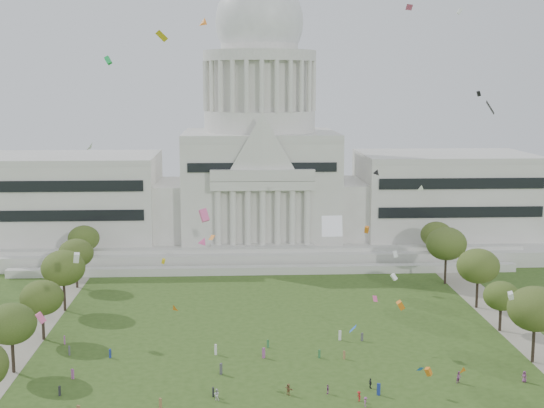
{
  "coord_description": "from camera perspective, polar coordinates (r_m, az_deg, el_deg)",
  "views": [
    {
      "loc": [
        -7.8,
        -106.22,
        48.13
      ],
      "look_at": [
        0.0,
        45.0,
        24.0
      ],
      "focal_mm": 50.0,
      "sensor_mm": 36.0,
      "label": 1
    }
  ],
  "objects": [
    {
      "name": "path_left",
      "position": [
        149.96,
        -18.63,
        -10.15
      ],
      "size": [
        8.0,
        160.0,
        0.04
      ],
      "primitive_type": "cube",
      "color": "gray",
      "rests_on": "ground"
    },
    {
      "name": "row_tree_l_3",
      "position": [
        150.16,
        -16.94,
        -6.77
      ],
      "size": [
        8.12,
        8.12,
        11.55
      ],
      "color": "black",
      "rests_on": "ground"
    },
    {
      "name": "row_tree_l_2",
      "position": [
        134.96,
        -19.04,
        -8.53
      ],
      "size": [
        8.42,
        8.42,
        11.97
      ],
      "color": "black",
      "rests_on": "ground"
    },
    {
      "name": "row_tree_r_6",
      "position": [
        205.5,
        12.28,
        -2.27
      ],
      "size": [
        8.42,
        8.42,
        11.97
      ],
      "color": "black",
      "rests_on": "ground"
    },
    {
      "name": "row_tree_l_5",
      "position": [
        185.44,
        -14.55,
        -3.61
      ],
      "size": [
        8.33,
        8.33,
        11.85
      ],
      "color": "black",
      "rests_on": "ground"
    },
    {
      "name": "person_4",
      "position": [
        122.42,
        4.22,
        -13.74
      ],
      "size": [
        0.78,
        1.01,
        1.53
      ],
      "primitive_type": "imported",
      "rotation": [
        0.0,
        0.0,
        4.34
      ],
      "color": "#994C8C",
      "rests_on": "ground"
    },
    {
      "name": "person_9",
      "position": [
        118.55,
        7.06,
        -14.57
      ],
      "size": [
        0.81,
        1.11,
        1.54
      ],
      "primitive_type": "imported",
      "rotation": [
        0.0,
        0.0,
        1.23
      ],
      "color": "#994C8C",
      "rests_on": "ground"
    },
    {
      "name": "person_3",
      "position": [
        120.27,
        6.56,
        -14.18
      ],
      "size": [
        0.79,
        1.14,
        1.59
      ],
      "primitive_type": "imported",
      "rotation": [
        0.0,
        0.0,
        4.99
      ],
      "color": "#B21E1E",
      "rests_on": "ground"
    },
    {
      "name": "path_right",
      "position": [
        154.87,
        18.6,
        -9.53
      ],
      "size": [
        8.0,
        160.0,
        0.04
      ],
      "primitive_type": "cube",
      "color": "gray",
      "rests_on": "ground"
    },
    {
      "name": "kite_swarm",
      "position": [
        119.01,
        1.09,
        -2.45
      ],
      "size": [
        93.25,
        107.48,
        56.73
      ],
      "color": "black",
      "rests_on": "ground"
    },
    {
      "name": "row_tree_r_2",
      "position": [
        139.54,
        19.21,
        -7.47
      ],
      "size": [
        9.55,
        9.55,
        13.58
      ],
      "color": "black",
      "rests_on": "ground"
    },
    {
      "name": "person_5",
      "position": [
        121.67,
        1.25,
        -13.78
      ],
      "size": [
        1.62,
        1.75,
        1.85
      ],
      "primitive_type": "imported",
      "rotation": [
        0.0,
        0.0,
        2.26
      ],
      "color": "olive",
      "rests_on": "ground"
    },
    {
      "name": "row_tree_r_4",
      "position": [
        169.38,
        15.26,
        -4.53
      ],
      "size": [
        9.19,
        9.19,
        13.06
      ],
      "color": "black",
      "rests_on": "ground"
    },
    {
      "name": "person_0",
      "position": [
        132.93,
        18.47,
        -12.23
      ],
      "size": [
        1.03,
        1.09,
        1.87
      ],
      "primitive_type": "imported",
      "rotation": [
        0.0,
        0.0,
        5.37
      ],
      "color": "#994C8C",
      "rests_on": "ground"
    },
    {
      "name": "capitol",
      "position": [
        221.46,
        -0.92,
        2.35
      ],
      "size": [
        160.0,
        64.5,
        91.3
      ],
      "color": "beige",
      "rests_on": "ground"
    },
    {
      "name": "row_tree_r_3",
      "position": [
        155.59,
        16.88,
        -6.64
      ],
      "size": [
        7.01,
        7.01,
        9.98
      ],
      "color": "black",
      "rests_on": "ground"
    },
    {
      "name": "person_2",
      "position": [
        129.61,
        13.91,
        -12.55
      ],
      "size": [
        1.14,
        1.03,
        2.0
      ],
      "primitive_type": "imported",
      "rotation": [
        0.0,
        0.0,
        0.56
      ],
      "color": "#994C8C",
      "rests_on": "ground"
    },
    {
      "name": "row_tree_l_6",
      "position": [
        203.17,
        -13.99,
        -2.53
      ],
      "size": [
        8.19,
        8.19,
        11.64
      ],
      "color": "black",
      "rests_on": "ground"
    },
    {
      "name": "distant_crowd",
      "position": [
        128.0,
        -5.44,
        -12.66
      ],
      "size": [
        56.26,
        35.55,
        1.94
      ],
      "color": "#33723F",
      "rests_on": "ground"
    },
    {
      "name": "person_8",
      "position": [
        120.14,
        -4.19,
        -14.12
      ],
      "size": [
        1.0,
        0.78,
        1.82
      ],
      "primitive_type": "imported",
      "rotation": [
        0.0,
        0.0,
        2.84
      ],
      "color": "silver",
      "rests_on": "ground"
    },
    {
      "name": "row_tree_l_4",
      "position": [
        167.28,
        -15.45,
        -4.67
      ],
      "size": [
        9.29,
        9.29,
        13.21
      ],
      "color": "black",
      "rests_on": "ground"
    },
    {
      "name": "person_10",
      "position": [
        125.07,
        7.42,
        -13.24
      ],
      "size": [
        0.73,
        1.08,
        1.68
      ],
      "primitive_type": "imported",
      "rotation": [
        0.0,
        0.0,
        1.78
      ],
      "color": "#26262B",
      "rests_on": "ground"
    },
    {
      "name": "row_tree_r_5",
      "position": [
        187.65,
        12.99,
        -2.93
      ],
      "size": [
        9.82,
        9.82,
        13.96
      ],
      "color": "black",
      "rests_on": "ground"
    }
  ]
}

